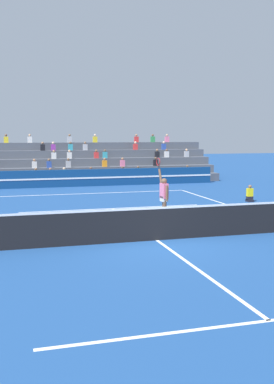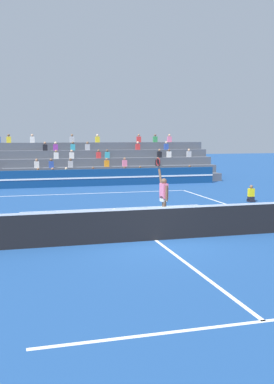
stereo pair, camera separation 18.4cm
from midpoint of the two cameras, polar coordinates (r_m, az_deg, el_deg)
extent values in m
plane|color=navy|center=(14.26, 2.18, -6.15)|extent=(120.00, 120.00, 0.00)
cube|color=white|center=(25.67, -5.99, -0.18)|extent=(11.00, 0.10, 0.01)
cube|color=white|center=(8.66, 15.83, -15.43)|extent=(8.25, 0.10, 0.01)
cube|color=white|center=(20.36, -3.38, -2.09)|extent=(8.25, 0.10, 0.01)
cube|color=white|center=(14.26, 2.18, -6.14)|extent=(0.10, 12.85, 0.01)
cube|color=black|center=(14.15, 2.19, -4.18)|extent=(11.90, 0.02, 1.00)
cube|color=white|center=(14.06, 2.20, -2.06)|extent=(11.90, 0.04, 0.06)
cube|color=navy|center=(29.21, -7.22, 1.78)|extent=(18.00, 0.24, 1.10)
cube|color=white|center=(29.08, -7.18, 1.76)|extent=(18.00, 0.02, 0.10)
cube|color=#4C515B|center=(30.50, -7.57, 1.48)|extent=(20.28, 0.95, 0.55)
cube|color=#B2B2B7|center=(30.01, -12.88, 2.22)|extent=(0.32, 0.22, 0.44)
sphere|color=brown|center=(29.99, -12.90, 2.83)|extent=(0.18, 0.18, 0.18)
cube|color=purple|center=(30.85, -2.01, 2.53)|extent=(0.32, 0.22, 0.44)
sphere|color=brown|center=(30.82, -2.02, 3.12)|extent=(0.18, 0.18, 0.18)
cube|color=#2D4CA5|center=(30.07, -11.09, 2.28)|extent=(0.32, 0.22, 0.44)
sphere|color=#9E7051|center=(30.05, -11.11, 2.89)|extent=(0.18, 0.18, 0.18)
cube|color=teal|center=(31.13, -0.03, 2.58)|extent=(0.32, 0.22, 0.44)
sphere|color=brown|center=(31.10, -0.03, 3.17)|extent=(0.18, 0.18, 0.18)
cube|color=teal|center=(30.16, -9.40, 2.33)|extent=(0.32, 0.22, 0.44)
sphere|color=beige|center=(30.13, -9.42, 2.94)|extent=(0.18, 0.18, 0.18)
cube|color=silver|center=(32.31, 6.24, 2.71)|extent=(0.32, 0.22, 0.44)
sphere|color=brown|center=(32.28, 6.25, 3.27)|extent=(0.18, 0.18, 0.18)
cube|color=pink|center=(30.41, -6.03, 2.43)|extent=(0.32, 0.22, 0.44)
sphere|color=brown|center=(30.38, -6.04, 3.03)|extent=(0.18, 0.18, 0.18)
cube|color=#4C515B|center=(31.41, -7.82, 2.15)|extent=(20.28, 0.95, 1.10)
cube|color=#B2B2B7|center=(31.10, -8.88, 3.50)|extent=(0.32, 0.22, 0.44)
sphere|color=brown|center=(31.09, -8.89, 4.09)|extent=(0.18, 0.18, 0.18)
cube|color=orange|center=(31.50, -4.30, 3.62)|extent=(0.32, 0.22, 0.44)
sphere|color=#9E7051|center=(31.48, -4.31, 4.20)|extent=(0.18, 0.18, 0.18)
cube|color=#2D4CA5|center=(30.98, -11.28, 3.44)|extent=(0.32, 0.22, 0.44)
sphere|color=brown|center=(30.96, -11.29, 4.03)|extent=(0.18, 0.18, 0.18)
cube|color=pink|center=(31.78, -2.02, 3.66)|extent=(0.32, 0.22, 0.44)
sphere|color=#9E7051|center=(31.76, -2.02, 4.24)|extent=(0.18, 0.18, 0.18)
cube|color=black|center=(32.45, 2.21, 3.74)|extent=(0.32, 0.22, 0.44)
sphere|color=brown|center=(32.43, 2.21, 4.30)|extent=(0.18, 0.18, 0.18)
cube|color=silver|center=(30.92, -13.06, 3.38)|extent=(0.32, 0.22, 0.44)
sphere|color=#9E7051|center=(30.90, -13.08, 3.97)|extent=(0.18, 0.18, 0.18)
cube|color=#4C515B|center=(32.32, -8.06, 2.78)|extent=(20.28, 0.95, 1.65)
cube|color=#B2B2B7|center=(34.26, 6.15, 4.81)|extent=(0.32, 0.22, 0.44)
sphere|color=tan|center=(34.24, 6.16, 5.34)|extent=(0.18, 0.18, 0.18)
cube|color=silver|center=(32.04, -8.74, 4.60)|extent=(0.32, 0.22, 0.44)
sphere|color=tan|center=(32.03, -8.75, 5.17)|extent=(0.18, 0.18, 0.18)
cube|color=silver|center=(33.70, 3.63, 4.79)|extent=(0.32, 0.22, 0.44)
sphere|color=brown|center=(33.68, 3.63, 5.34)|extent=(0.18, 0.18, 0.18)
cube|color=black|center=(33.46, 2.41, 4.79)|extent=(0.32, 0.22, 0.44)
sphere|color=#9E7051|center=(33.44, 2.42, 5.33)|extent=(0.18, 0.18, 0.18)
cube|color=red|center=(32.33, -5.35, 4.67)|extent=(0.32, 0.22, 0.44)
sphere|color=brown|center=(32.32, -5.36, 5.24)|extent=(0.18, 0.18, 0.18)
cube|color=teal|center=(32.45, -4.25, 4.70)|extent=(0.32, 0.22, 0.44)
sphere|color=brown|center=(32.44, -4.25, 5.26)|extent=(0.18, 0.18, 0.18)
cube|color=silver|center=(31.93, -10.67, 4.55)|extent=(0.32, 0.22, 0.44)
sphere|color=#9E7051|center=(31.91, -10.69, 5.12)|extent=(0.18, 0.18, 0.18)
cube|color=#4C515B|center=(33.24, -8.29, 3.37)|extent=(20.28, 0.95, 2.20)
cube|color=red|center=(33.94, -0.35, 5.76)|extent=(0.32, 0.22, 0.44)
sphere|color=beige|center=(33.93, -0.35, 6.30)|extent=(0.18, 0.18, 0.18)
cube|color=black|center=(32.80, -12.04, 5.55)|extent=(0.32, 0.22, 0.44)
sphere|color=#9E7051|center=(32.80, -12.06, 6.10)|extent=(0.18, 0.18, 0.18)
cube|color=#2D4CA5|center=(34.61, 3.26, 5.77)|extent=(0.32, 0.22, 0.44)
sphere|color=beige|center=(34.60, 3.27, 6.30)|extent=(0.18, 0.18, 0.18)
cube|color=#B2B2B7|center=(33.14, -6.76, 5.67)|extent=(0.32, 0.22, 0.44)
sphere|color=brown|center=(33.13, -6.77, 6.22)|extent=(0.18, 0.18, 0.18)
cube|color=purple|center=(32.86, -10.76, 5.58)|extent=(0.32, 0.22, 0.44)
sphere|color=beige|center=(32.85, -10.77, 6.14)|extent=(0.18, 0.18, 0.18)
cube|color=teal|center=(32.99, -8.61, 5.63)|extent=(0.32, 0.22, 0.44)
sphere|color=brown|center=(32.98, -8.62, 6.19)|extent=(0.18, 0.18, 0.18)
cube|color=#4C515B|center=(34.17, -8.51, 3.93)|extent=(20.28, 0.95, 2.75)
cube|color=#B2B2B7|center=(33.93, -8.71, 6.60)|extent=(0.32, 0.22, 0.44)
sphere|color=brown|center=(33.93, -8.72, 7.14)|extent=(0.18, 0.18, 0.18)
cube|color=yellow|center=(34.22, -5.50, 6.66)|extent=(0.32, 0.22, 0.44)
sphere|color=beige|center=(34.22, -5.51, 7.19)|extent=(0.18, 0.18, 0.18)
cube|color=red|center=(34.94, -0.23, 6.70)|extent=(0.32, 0.22, 0.44)
sphere|color=#9E7051|center=(34.94, -0.23, 7.22)|extent=(0.18, 0.18, 0.18)
cube|color=pink|center=(35.69, 3.67, 6.70)|extent=(0.32, 0.22, 0.44)
sphere|color=tan|center=(35.69, 3.68, 7.21)|extent=(0.18, 0.18, 0.18)
cube|color=#338C4C|center=(35.32, 1.86, 6.70)|extent=(0.32, 0.22, 0.44)
sphere|color=brown|center=(35.31, 1.87, 7.22)|extent=(0.18, 0.18, 0.18)
cube|color=silver|center=(33.70, -13.61, 6.48)|extent=(0.32, 0.22, 0.44)
sphere|color=tan|center=(33.70, -13.63, 7.02)|extent=(0.18, 0.18, 0.18)
cube|color=yellow|center=(33.68, -16.44, 6.39)|extent=(0.32, 0.22, 0.44)
sphere|color=brown|center=(33.67, -16.46, 6.93)|extent=(0.18, 0.18, 0.18)
cube|color=black|center=(23.05, 13.88, -1.06)|extent=(0.28, 0.36, 0.12)
cube|color=black|center=(23.03, 13.89, -0.76)|extent=(0.28, 0.24, 0.18)
cube|color=yellow|center=(22.99, 13.91, -0.04)|extent=(0.30, 0.18, 0.40)
sphere|color=brown|center=(22.96, 13.93, 0.67)|extent=(0.17, 0.17, 0.17)
cylinder|color=brown|center=(16.75, 3.21, -2.57)|extent=(0.14, 0.14, 0.90)
cylinder|color=brown|center=(16.98, 3.13, -2.44)|extent=(0.14, 0.14, 0.90)
cube|color=white|center=(16.77, 3.14, -0.87)|extent=(0.24, 0.34, 0.20)
cube|color=pink|center=(16.73, 3.14, 0.15)|extent=(0.24, 0.38, 0.56)
sphere|color=brown|center=(16.69, 3.15, 1.38)|extent=(0.22, 0.22, 0.22)
cube|color=white|center=(16.80, 3.08, -3.94)|extent=(0.27, 0.15, 0.09)
cube|color=white|center=(17.03, 3.00, -3.79)|extent=(0.27, 0.15, 0.09)
cylinder|color=brown|center=(16.52, 3.51, -0.15)|extent=(0.09, 0.09, 0.56)
cylinder|color=brown|center=(16.96, 2.68, 1.96)|extent=(0.13, 0.29, 0.60)
cylinder|color=black|center=(17.05, 2.49, 3.26)|extent=(0.04, 0.11, 0.22)
torus|color=#B21E1E|center=(17.10, 2.41, 3.84)|extent=(0.08, 0.39, 0.39)
sphere|color=#C6DB33|center=(15.85, -9.44, -4.76)|extent=(0.07, 0.07, 0.07)
camera|label=1|loc=(0.09, -90.30, -0.04)|focal=42.00mm
camera|label=2|loc=(0.09, 89.70, 0.04)|focal=42.00mm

